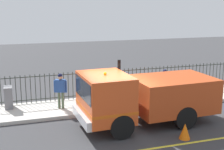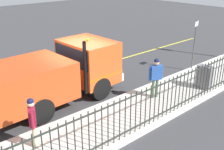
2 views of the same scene
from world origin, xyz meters
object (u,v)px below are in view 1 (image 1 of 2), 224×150
object	(u,v)px
pedestrian_distant	(164,81)
utility_cabinet	(9,97)
worker_standing	(60,87)
traffic_cone	(185,131)
work_truck	(140,95)

from	to	relation	value
pedestrian_distant	utility_cabinet	bearing A→B (deg)	107.37
worker_standing	utility_cabinet	xyz separation A→B (m)	(0.83, 2.34, -0.52)
utility_cabinet	traffic_cone	distance (m)	8.27
worker_standing	traffic_cone	xyz separation A→B (m)	(-4.52, -3.95, -0.89)
pedestrian_distant	utility_cabinet	distance (m)	7.70
worker_standing	utility_cabinet	distance (m)	2.54
worker_standing	utility_cabinet	bearing A→B (deg)	-177.19
utility_cabinet	traffic_cone	bearing A→B (deg)	-130.38
work_truck	worker_standing	world-z (taller)	work_truck
pedestrian_distant	traffic_cone	bearing A→B (deg)	-171.75
work_truck	pedestrian_distant	distance (m)	3.40
work_truck	worker_standing	distance (m)	3.92
utility_cabinet	pedestrian_distant	bearing A→B (deg)	-97.87
pedestrian_distant	utility_cabinet	size ratio (longest dim) A/B	1.54
pedestrian_distant	utility_cabinet	xyz separation A→B (m)	(1.05, 7.61, -0.46)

